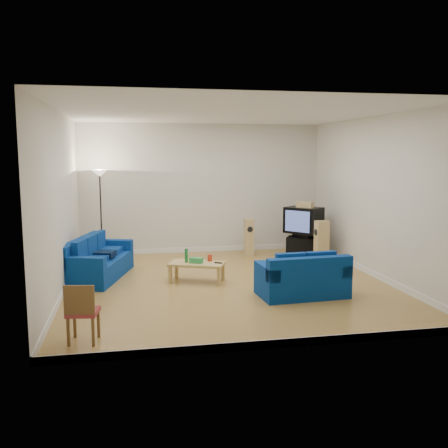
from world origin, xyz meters
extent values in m
cube|color=olive|center=(0.00, 0.00, 0.00)|extent=(6.00, 6.50, 0.01)
cube|color=white|center=(0.00, 0.00, 3.20)|extent=(6.00, 6.50, 0.01)
cube|color=silver|center=(0.00, 3.25, 1.60)|extent=(6.00, 0.01, 3.20)
cube|color=silver|center=(0.00, -3.25, 1.60)|extent=(6.00, 0.01, 3.20)
cube|color=silver|center=(-3.00, 0.00, 1.60)|extent=(0.01, 6.50, 3.20)
cube|color=silver|center=(3.00, 0.00, 1.60)|extent=(0.01, 6.50, 3.20)
cube|color=white|center=(0.00, 3.24, 0.06)|extent=(6.00, 0.02, 0.12)
cube|color=white|center=(0.00, -3.24, 0.06)|extent=(6.00, 0.02, 0.12)
cube|color=white|center=(-2.99, 0.00, 0.06)|extent=(0.02, 6.50, 0.12)
cube|color=white|center=(2.99, 0.00, 0.06)|extent=(0.02, 6.50, 0.12)
cube|color=navy|center=(-2.45, 0.96, 0.20)|extent=(1.41, 2.21, 0.39)
cube|color=navy|center=(-2.78, 1.05, 0.59)|extent=(0.75, 2.03, 0.40)
cube|color=navy|center=(-2.20, 1.85, 0.50)|extent=(0.91, 0.44, 0.22)
cube|color=navy|center=(-2.70, 0.07, 0.50)|extent=(0.91, 0.44, 0.22)
cube|color=black|center=(-2.32, 0.92, 0.48)|extent=(0.46, 0.46, 0.11)
cube|color=navy|center=(1.11, -1.02, 0.18)|extent=(1.54, 0.93, 0.37)
cube|color=navy|center=(1.13, -1.35, 0.56)|extent=(1.50, 0.29, 0.38)
cube|color=navy|center=(0.46, -1.07, 0.48)|extent=(0.25, 0.85, 0.21)
cube|color=navy|center=(1.76, -0.98, 0.48)|extent=(0.25, 0.85, 0.21)
cube|color=black|center=(1.10, -0.89, 0.46)|extent=(0.37, 0.37, 0.11)
cube|color=tan|center=(-0.56, 0.27, 0.36)|extent=(1.17, 0.88, 0.05)
cube|color=tan|center=(-1.08, 0.25, 0.17)|extent=(0.08, 0.08, 0.33)
cube|color=tan|center=(-0.92, 0.64, 0.17)|extent=(0.08, 0.08, 0.33)
cube|color=tan|center=(-0.20, -0.11, 0.17)|extent=(0.08, 0.08, 0.33)
cube|color=tan|center=(-0.04, 0.28, 0.17)|extent=(0.08, 0.08, 0.33)
cylinder|color=#197233|center=(-0.75, 0.34, 0.51)|extent=(0.09, 0.09, 0.27)
cube|color=green|center=(-0.58, 0.24, 0.43)|extent=(0.28, 0.23, 0.10)
cylinder|color=red|center=(-0.29, 0.36, 0.44)|extent=(0.13, 0.13, 0.13)
cube|color=black|center=(-0.16, 0.13, 0.39)|extent=(0.15, 0.12, 0.02)
cube|color=black|center=(2.28, 2.08, 0.25)|extent=(0.92, 0.78, 0.49)
cube|color=black|center=(2.27, 2.10, 0.54)|extent=(0.55, 0.56, 0.10)
cube|color=black|center=(2.26, 2.10, 0.90)|extent=(0.96, 0.98, 0.62)
cube|color=navy|center=(2.03, 1.91, 0.90)|extent=(0.43, 0.49, 0.49)
cube|color=tan|center=(2.25, 2.03, 1.28)|extent=(0.39, 0.38, 0.14)
cube|color=tan|center=(1.03, 2.55, 0.45)|extent=(0.22, 0.28, 0.91)
cylinder|color=black|center=(1.02, 2.41, 0.67)|extent=(0.13, 0.02, 0.13)
cube|color=tan|center=(2.45, 1.42, 0.48)|extent=(0.30, 0.24, 0.96)
cylinder|color=black|center=(2.30, 1.41, 0.71)|extent=(0.03, 0.14, 0.14)
cylinder|color=black|center=(-2.45, 2.53, 0.02)|extent=(0.27, 0.27, 0.03)
cylinder|color=black|center=(-2.45, 2.53, 1.02)|extent=(0.03, 0.03, 1.98)
cone|color=white|center=(-2.45, 2.53, 2.03)|extent=(0.36, 0.36, 0.16)
cube|color=brown|center=(-2.63, -2.67, 0.19)|extent=(0.04, 0.04, 0.39)
cube|color=brown|center=(-2.58, -2.36, 0.19)|extent=(0.04, 0.04, 0.39)
cube|color=brown|center=(-2.32, -2.72, 0.19)|extent=(0.04, 0.04, 0.39)
cube|color=brown|center=(-2.27, -2.41, 0.19)|extent=(0.04, 0.04, 0.39)
cube|color=#9A3235|center=(-2.45, -2.54, 0.41)|extent=(0.44, 0.44, 0.05)
cube|color=brown|center=(-2.48, -2.72, 0.62)|extent=(0.39, 0.10, 0.39)
camera|label=1|loc=(-1.83, -9.09, 2.46)|focal=40.00mm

